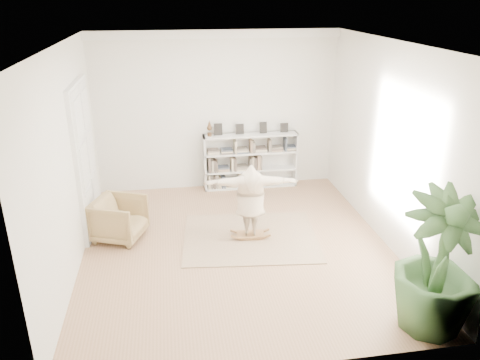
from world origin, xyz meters
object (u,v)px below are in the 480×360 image
at_px(bookshelf, 250,161).
at_px(rocker_board, 250,235).
at_px(armchair, 119,219).
at_px(person, 251,198).
at_px(houseplant, 438,263).

relative_size(bookshelf, rocker_board, 4.03).
distance_m(armchair, rocker_board, 2.48).
height_order(rocker_board, person, person).
relative_size(bookshelf, person, 1.28).
height_order(armchair, houseplant, houseplant).
height_order(person, houseplant, houseplant).
bearing_deg(person, houseplant, 130.80).
relative_size(armchair, rocker_board, 1.61).
xyz_separation_m(rocker_board, person, (-0.00, -0.00, 0.76)).
relative_size(bookshelf, armchair, 2.50).
distance_m(rocker_board, person, 0.76).
relative_size(bookshelf, houseplant, 1.09).
relative_size(person, houseplant, 0.85).
bearing_deg(houseplant, bookshelf, 106.17).
xyz_separation_m(armchair, person, (2.42, -0.39, 0.43)).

